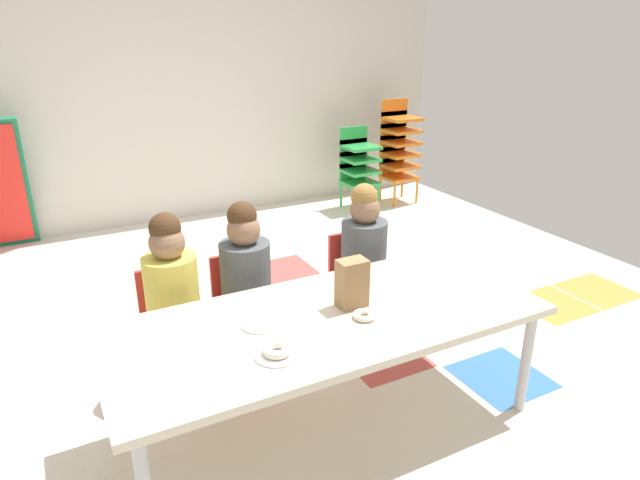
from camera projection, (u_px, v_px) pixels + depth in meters
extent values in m
cube|color=silver|center=(276.00, 341.00, 3.30)|extent=(5.73, 5.06, 0.02)
cube|color=silver|center=(134.00, 433.00, 2.53)|extent=(0.43, 0.43, 0.00)
cube|color=orange|center=(552.00, 304.00, 3.70)|extent=(0.43, 0.43, 0.00)
cube|color=#B24C47|center=(283.00, 269.00, 4.23)|extent=(0.43, 0.43, 0.00)
cube|color=#336BB2|center=(501.00, 377.00, 2.94)|extent=(0.43, 0.43, 0.00)
cube|color=orange|center=(598.00, 290.00, 3.90)|extent=(0.43, 0.43, 0.00)
cube|color=#B24C47|center=(383.00, 357.00, 3.12)|extent=(0.43, 0.43, 0.00)
cube|color=beige|center=(158.00, 81.00, 4.93)|extent=(5.73, 0.10, 2.54)
cube|color=beige|center=(328.00, 320.00, 2.41)|extent=(1.90, 0.80, 0.04)
cylinder|color=#B2B2B7|center=(526.00, 362.00, 2.61)|extent=(0.05, 0.05, 0.53)
cylinder|color=#B2B2B7|center=(114.00, 388.00, 2.42)|extent=(0.05, 0.05, 0.53)
cylinder|color=#B2B2B7|center=(433.00, 302.00, 3.17)|extent=(0.05, 0.05, 0.53)
cube|color=red|center=(176.00, 332.00, 2.79)|extent=(0.32, 0.30, 0.03)
cube|color=red|center=(166.00, 293.00, 2.86)|extent=(0.29, 0.02, 0.30)
cylinder|color=#D8C64C|center=(172.00, 293.00, 2.71)|extent=(0.28, 0.28, 0.38)
sphere|color=#8C664C|center=(167.00, 243.00, 2.61)|extent=(0.17, 0.17, 0.17)
sphere|color=#472D19|center=(165.00, 228.00, 2.60)|extent=(0.15, 0.15, 0.15)
cylinder|color=red|center=(157.00, 379.00, 2.67)|extent=(0.02, 0.02, 0.28)
cylinder|color=red|center=(214.00, 364.00, 2.79)|extent=(0.02, 0.02, 0.28)
cylinder|color=red|center=(146.00, 353.00, 2.89)|extent=(0.02, 0.02, 0.28)
cylinder|color=red|center=(199.00, 339.00, 3.01)|extent=(0.02, 0.02, 0.28)
cube|color=red|center=(248.00, 315.00, 2.95)|extent=(0.32, 0.30, 0.03)
cube|color=red|center=(237.00, 279.00, 3.02)|extent=(0.29, 0.02, 0.30)
cylinder|color=#4C5156|center=(246.00, 277.00, 2.87)|extent=(0.28, 0.28, 0.38)
sphere|color=#8C664C|center=(243.00, 230.00, 2.78)|extent=(0.17, 0.17, 0.17)
sphere|color=#472D19|center=(242.00, 216.00, 2.76)|extent=(0.15, 0.15, 0.15)
cylinder|color=red|center=(233.00, 358.00, 2.84)|extent=(0.02, 0.02, 0.28)
cylinder|color=red|center=(283.00, 345.00, 2.96)|extent=(0.02, 0.02, 0.28)
cylinder|color=red|center=(217.00, 335.00, 3.05)|extent=(0.02, 0.02, 0.28)
cylinder|color=red|center=(264.00, 323.00, 3.17)|extent=(0.02, 0.02, 0.28)
cube|color=red|center=(363.00, 288.00, 3.26)|extent=(0.32, 0.30, 0.03)
cube|color=red|center=(350.00, 255.00, 3.33)|extent=(0.29, 0.02, 0.30)
cylinder|color=#4C5156|center=(364.00, 253.00, 3.18)|extent=(0.33, 0.33, 0.38)
sphere|color=#8C664C|center=(365.00, 209.00, 3.09)|extent=(0.17, 0.17, 0.17)
sphere|color=olive|center=(364.00, 197.00, 3.07)|extent=(0.15, 0.15, 0.15)
cylinder|color=red|center=(353.00, 326.00, 3.15)|extent=(0.02, 0.02, 0.28)
cylinder|color=red|center=(394.00, 314.00, 3.27)|extent=(0.02, 0.02, 0.28)
cylinder|color=red|center=(331.00, 306.00, 3.36)|extent=(0.02, 0.02, 0.28)
cylinder|color=red|center=(370.00, 297.00, 3.48)|extent=(0.02, 0.02, 0.28)
cube|color=green|center=(360.00, 183.00, 5.57)|extent=(0.32, 0.30, 0.03)
cube|color=green|center=(353.00, 171.00, 5.65)|extent=(0.30, 0.02, 0.18)
cube|color=green|center=(360.00, 171.00, 5.53)|extent=(0.32, 0.30, 0.03)
cube|color=green|center=(353.00, 159.00, 5.61)|extent=(0.30, 0.02, 0.18)
cube|color=green|center=(361.00, 159.00, 5.48)|extent=(0.32, 0.30, 0.03)
cube|color=green|center=(353.00, 148.00, 5.57)|extent=(0.30, 0.02, 0.18)
cube|color=green|center=(361.00, 147.00, 5.44)|extent=(0.32, 0.30, 0.03)
cube|color=green|center=(354.00, 136.00, 5.52)|extent=(0.30, 0.02, 0.18)
cylinder|color=green|center=(354.00, 201.00, 5.45)|extent=(0.02, 0.02, 0.26)
cylinder|color=green|center=(378.00, 197.00, 5.57)|extent=(0.02, 0.02, 0.26)
cylinder|color=green|center=(341.00, 194.00, 5.66)|extent=(0.02, 0.02, 0.26)
cylinder|color=green|center=(365.00, 190.00, 5.78)|extent=(0.02, 0.02, 0.26)
cube|color=orange|center=(399.00, 177.00, 5.78)|extent=(0.32, 0.30, 0.03)
cube|color=orange|center=(392.00, 166.00, 5.86)|extent=(0.30, 0.02, 0.18)
cube|color=orange|center=(400.00, 166.00, 5.73)|extent=(0.32, 0.30, 0.03)
cube|color=orange|center=(392.00, 155.00, 5.82)|extent=(0.30, 0.02, 0.18)
cube|color=orange|center=(400.00, 154.00, 5.69)|extent=(0.32, 0.30, 0.03)
cube|color=orange|center=(393.00, 143.00, 5.77)|extent=(0.30, 0.02, 0.18)
cube|color=orange|center=(401.00, 143.00, 5.65)|extent=(0.32, 0.30, 0.03)
cube|color=orange|center=(393.00, 132.00, 5.73)|extent=(0.30, 0.02, 0.18)
cube|color=orange|center=(402.00, 131.00, 5.60)|extent=(0.32, 0.30, 0.03)
cube|color=orange|center=(394.00, 120.00, 5.69)|extent=(0.30, 0.02, 0.18)
cube|color=orange|center=(402.00, 119.00, 5.56)|extent=(0.32, 0.30, 0.03)
cube|color=orange|center=(395.00, 108.00, 5.64)|extent=(0.30, 0.02, 0.18)
cylinder|color=orange|center=(395.00, 194.00, 5.65)|extent=(0.02, 0.02, 0.26)
cylinder|color=orange|center=(417.00, 191.00, 5.78)|extent=(0.02, 0.02, 0.26)
cylinder|color=orange|center=(380.00, 188.00, 5.87)|extent=(0.02, 0.02, 0.26)
cylinder|color=orange|center=(402.00, 185.00, 5.99)|extent=(0.02, 0.02, 0.26)
cube|color=#9E754C|center=(352.00, 283.00, 2.46)|extent=(0.13, 0.09, 0.22)
cylinder|color=white|center=(277.00, 354.00, 2.12)|extent=(0.18, 0.18, 0.01)
cylinder|color=white|center=(262.00, 323.00, 2.34)|extent=(0.18, 0.18, 0.01)
torus|color=white|center=(277.00, 349.00, 2.11)|extent=(0.11, 0.11, 0.04)
torus|color=white|center=(364.00, 315.00, 2.38)|extent=(0.10, 0.10, 0.03)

